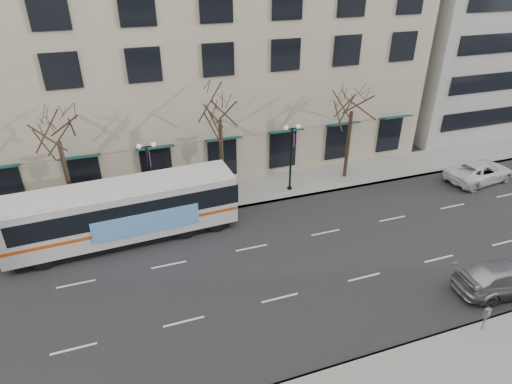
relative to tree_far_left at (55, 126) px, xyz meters
name	(u,v)px	position (x,y,z in m)	size (l,w,h in m)	color
ground	(265,271)	(10.00, -8.80, -6.70)	(160.00, 160.00, 0.00)	black
sidewalk_far	(285,185)	(15.00, 0.20, -6.62)	(80.00, 4.00, 0.15)	gray
building_hotel	(155,5)	(8.00, 12.20, 5.30)	(40.00, 20.00, 24.00)	tan
tree_far_left	(55,126)	(0.00, 0.00, 0.00)	(3.60, 3.60, 8.34)	black
tree_far_mid	(219,106)	(10.00, 0.00, 0.21)	(3.60, 3.60, 8.55)	black
tree_far_right	(353,99)	(20.00, 0.00, -0.28)	(3.60, 3.60, 8.06)	black
lamp_post_left	(150,175)	(5.01, -0.60, -3.75)	(1.22, 0.45, 5.21)	black
lamp_post_right	(291,155)	(15.01, -0.60, -3.75)	(1.22, 0.45, 5.21)	black
city_bus	(125,210)	(3.11, -3.00, -4.68)	(13.79, 3.67, 3.70)	silver
silver_car	(506,277)	(21.39, -14.33, -5.90)	(2.24, 5.52, 1.60)	#9FA1A6
white_pickup	(480,171)	(29.67, -3.90, -5.91)	(2.62, 5.68, 1.58)	silver
pay_station	(487,315)	(18.10, -16.29, -5.62)	(0.29, 0.21, 1.28)	slate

